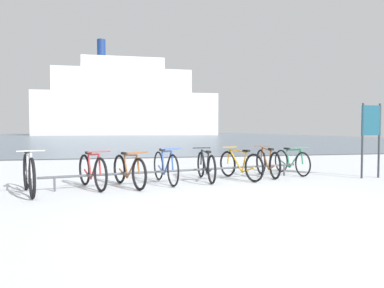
# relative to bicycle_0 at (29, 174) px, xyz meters

# --- Properties ---
(ground) EXTENTS (80.00, 132.00, 0.08)m
(ground) POSITION_rel_bicycle_0_xyz_m (3.81, 51.55, -0.42)
(ground) COLOR silver
(bike_rack) EXTENTS (6.15, 1.34, 0.31)m
(bike_rack) POSITION_rel_bicycle_0_xyz_m (3.17, 0.78, -0.11)
(bike_rack) COLOR #4C5156
(bike_rack) RESTS_ON ground
(bicycle_0) EXTENTS (0.71, 1.66, 0.85)m
(bicycle_0) POSITION_rel_bicycle_0_xyz_m (0.00, 0.00, 0.00)
(bicycle_0) COLOR black
(bicycle_0) RESTS_ON ground
(bicycle_1) EXTENTS (0.75, 1.53, 0.80)m
(bicycle_1) POSITION_rel_bicycle_0_xyz_m (1.11, 0.40, -0.02)
(bicycle_1) COLOR black
(bicycle_1) RESTS_ON ground
(bicycle_2) EXTENTS (0.74, 1.60, 0.77)m
(bicycle_2) POSITION_rel_bicycle_0_xyz_m (1.86, 0.44, -0.04)
(bicycle_2) COLOR black
(bicycle_2) RESTS_ON ground
(bicycle_3) EXTENTS (0.51, 1.69, 0.82)m
(bicycle_3) POSITION_rel_bicycle_0_xyz_m (2.68, 0.75, -0.01)
(bicycle_3) COLOR black
(bicycle_3) RESTS_ON ground
(bicycle_4) EXTENTS (0.46, 1.70, 0.77)m
(bicycle_4) POSITION_rel_bicycle_0_xyz_m (3.68, 0.94, -0.03)
(bicycle_4) COLOR black
(bicycle_4) RESTS_ON ground
(bicycle_5) EXTENTS (0.64, 1.65, 0.78)m
(bicycle_5) POSITION_rel_bicycle_0_xyz_m (4.56, 0.98, -0.03)
(bicycle_5) COLOR black
(bicycle_5) RESTS_ON ground
(bicycle_6) EXTENTS (0.46, 1.65, 0.79)m
(bicycle_6) POSITION_rel_bicycle_0_xyz_m (5.42, 1.27, -0.02)
(bicycle_6) COLOR black
(bicycle_6) RESTS_ON ground
(bicycle_7) EXTENTS (0.46, 1.63, 0.76)m
(bicycle_7) POSITION_rel_bicycle_0_xyz_m (6.26, 1.56, -0.04)
(bicycle_7) COLOR black
(bicycle_7) RESTS_ON ground
(info_sign) EXTENTS (0.55, 0.06, 1.88)m
(info_sign) POSITION_rel_bicycle_0_xyz_m (7.85, 0.50, 0.88)
(info_sign) COLOR #33383D
(info_sign) RESTS_ON ground
(ferry_ship) EXTENTS (44.46, 12.39, 23.85)m
(ferry_ship) POSITION_rel_bicycle_0_xyz_m (2.47, 78.20, 7.62)
(ferry_ship) COLOR white
(ferry_ship) RESTS_ON ground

